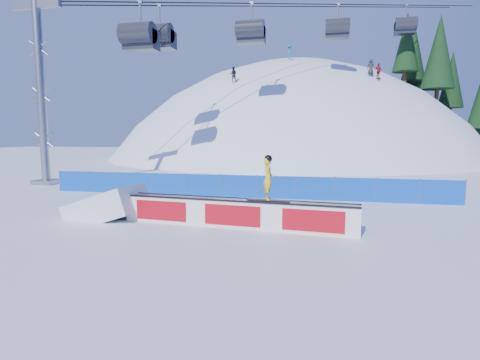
# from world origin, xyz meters

# --- Properties ---
(ground) EXTENTS (160.00, 160.00, 0.00)m
(ground) POSITION_xyz_m (0.00, 0.00, 0.00)
(ground) COLOR white
(ground) RESTS_ON ground
(snow_hill) EXTENTS (64.00, 64.00, 64.00)m
(snow_hill) POSITION_xyz_m (0.00, 42.00, -18.00)
(snow_hill) COLOR white
(snow_hill) RESTS_ON ground
(treeline) EXTENTS (24.61, 13.08, 20.61)m
(treeline) POSITION_xyz_m (23.82, 42.63, 9.21)
(treeline) COLOR #342315
(treeline) RESTS_ON ground
(safety_fence) EXTENTS (22.05, 0.05, 1.30)m
(safety_fence) POSITION_xyz_m (0.00, 4.50, 0.60)
(safety_fence) COLOR #0946BE
(safety_fence) RESTS_ON ground
(chairlift) EXTENTS (40.80, 41.70, 22.00)m
(chairlift) POSITION_xyz_m (4.74, 27.49, 16.89)
(chairlift) COLOR gray
(chairlift) RESTS_ON ground
(rail_box) EXTENTS (8.75, 1.35, 1.05)m
(rail_box) POSITION_xyz_m (1.29, -1.93, 0.52)
(rail_box) COLOR white
(rail_box) RESTS_ON ground
(snow_ramp) EXTENTS (3.21, 2.17, 1.91)m
(snow_ramp) POSITION_xyz_m (-4.14, -1.46, 0.00)
(snow_ramp) COLOR white
(snow_ramp) RESTS_ON ground
(snowboarder) EXTENTS (1.55, 0.61, 1.60)m
(snowboarder) POSITION_xyz_m (2.52, -2.03, 1.84)
(snowboarder) COLOR black
(snowboarder) RESTS_ON rail_box
(distant_skiers) EXTENTS (16.36, 8.11, 5.25)m
(distant_skiers) POSITION_xyz_m (2.62, 29.55, 11.35)
(distant_skiers) COLOR black
(distant_skiers) RESTS_ON ground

